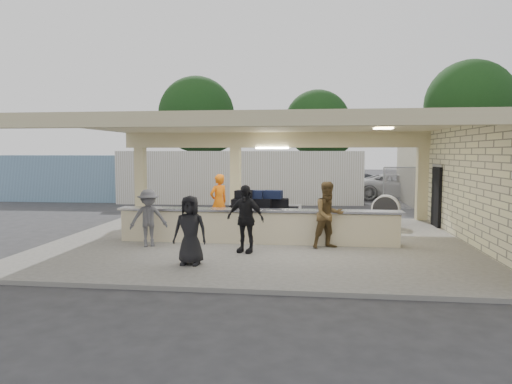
# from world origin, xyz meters

# --- Properties ---
(ground) EXTENTS (120.00, 120.00, 0.00)m
(ground) POSITION_xyz_m (0.00, 0.00, 0.00)
(ground) COLOR #2B2B2E
(ground) RESTS_ON ground
(pavilion) EXTENTS (12.01, 10.00, 3.55)m
(pavilion) POSITION_xyz_m (0.21, 0.66, 1.35)
(pavilion) COLOR #605E59
(pavilion) RESTS_ON ground
(baggage_counter) EXTENTS (8.20, 0.58, 0.98)m
(baggage_counter) POSITION_xyz_m (0.00, -0.50, 0.59)
(baggage_counter) COLOR beige
(baggage_counter) RESTS_ON pavilion
(luggage_cart) EXTENTS (2.55, 1.72, 1.42)m
(luggage_cart) POSITION_xyz_m (-0.08, 0.75, 0.89)
(luggage_cart) COLOR silver
(luggage_cart) RESTS_ON pavilion
(drum_fan) EXTENTS (1.04, 0.61, 1.10)m
(drum_fan) POSITION_xyz_m (4.20, 3.17, 0.69)
(drum_fan) COLOR silver
(drum_fan) RESTS_ON pavilion
(baggage_handler) EXTENTS (0.75, 0.76, 1.89)m
(baggage_handler) POSITION_xyz_m (-1.55, 1.56, 1.04)
(baggage_handler) COLOR orange
(baggage_handler) RESTS_ON pavilion
(passenger_a) EXTENTS (0.97, 0.74, 1.82)m
(passenger_a) POSITION_xyz_m (2.02, -1.00, 1.01)
(passenger_a) COLOR brown
(passenger_a) RESTS_ON pavilion
(passenger_b) EXTENTS (1.11, 0.68, 1.78)m
(passenger_b) POSITION_xyz_m (-0.16, -1.79, 0.99)
(passenger_b) COLOR black
(passenger_b) RESTS_ON pavilion
(passenger_c) EXTENTS (1.08, 0.77, 1.59)m
(passenger_c) POSITION_xyz_m (-2.93, -1.36, 0.90)
(passenger_c) COLOR #4F4F54
(passenger_c) RESTS_ON pavilion
(passenger_d) EXTENTS (0.80, 0.35, 1.62)m
(passenger_d) POSITION_xyz_m (-1.24, -3.23, 0.91)
(passenger_d) COLOR black
(passenger_d) RESTS_ON pavilion
(car_white_a) EXTENTS (5.22, 2.58, 1.47)m
(car_white_a) POSITION_xyz_m (6.67, 13.78, 0.74)
(car_white_a) COLOR silver
(car_white_a) RESTS_ON ground
(car_dark) EXTENTS (4.21, 3.30, 1.35)m
(car_dark) POSITION_xyz_m (4.79, 15.72, 0.67)
(car_dark) COLOR black
(car_dark) RESTS_ON ground
(container_white) EXTENTS (12.96, 3.35, 2.78)m
(container_white) POSITION_xyz_m (-2.28, 10.86, 1.39)
(container_white) COLOR silver
(container_white) RESTS_ON ground
(container_blue) EXTENTS (9.87, 2.61, 2.55)m
(container_blue) POSITION_xyz_m (-10.75, 10.91, 1.28)
(container_blue) COLOR #79A3C2
(container_blue) RESTS_ON ground
(tree_left) EXTENTS (6.60, 6.30, 9.00)m
(tree_left) POSITION_xyz_m (-7.68, 24.16, 5.59)
(tree_left) COLOR #382619
(tree_left) RESTS_ON ground
(tree_mid) EXTENTS (6.00, 5.60, 8.00)m
(tree_mid) POSITION_xyz_m (2.32, 26.16, 4.96)
(tree_mid) COLOR #382619
(tree_mid) RESTS_ON ground
(tree_right) EXTENTS (7.20, 7.00, 10.00)m
(tree_right) POSITION_xyz_m (14.32, 25.16, 6.21)
(tree_right) COLOR #382619
(tree_right) RESTS_ON ground
(adjacent_building) EXTENTS (6.00, 8.00, 3.20)m
(adjacent_building) POSITION_xyz_m (9.50, 10.00, 1.60)
(adjacent_building) COLOR beige
(adjacent_building) RESTS_ON ground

